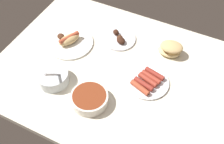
{
  "coord_description": "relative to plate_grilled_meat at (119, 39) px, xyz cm",
  "views": [
    {
      "loc": [
        36.95,
        -79.76,
        106.81
      ],
      "look_at": [
        -0.65,
        -3.72,
        3.0
      ],
      "focal_mm": 44.65,
      "sensor_mm": 36.0,
      "label": 1
    }
  ],
  "objects": [
    {
      "name": "ground_plane",
      "position": [
        8.28,
        -20.49,
        -2.58
      ],
      "size": [
        120.0,
        90.0,
        3.0
      ],
      "primitive_type": "cube",
      "color": "silver"
    },
    {
      "name": "plate_grilled_meat",
      "position": [
        0.0,
        0.0,
        0.0
      ],
      "size": [
        18.03,
        18.03,
        4.01
      ],
      "color": "white",
      "rests_on": "ground_plane"
    },
    {
      "name": "plate_sausages",
      "position": [
        24.71,
        -20.89,
        0.19
      ],
      "size": [
        20.74,
        20.74,
        3.55
      ],
      "color": "white",
      "rests_on": "ground_plane"
    },
    {
      "name": "bread_stack",
      "position": [
        28.03,
        2.47,
        2.52
      ],
      "size": [
        13.52,
        10.76,
        7.2
      ],
      "color": "#E5C689",
      "rests_on": "ground_plane"
    },
    {
      "name": "bowl_coleslaw",
      "position": [
        -16.34,
        -39.42,
        2.13
      ],
      "size": [
        15.35,
        15.35,
        14.99
      ],
      "color": "silver",
      "rests_on": "ground_plane"
    },
    {
      "name": "plate_hotdog_assembled",
      "position": [
        -22.95,
        -14.19,
        0.57
      ],
      "size": [
        25.16,
        25.16,
        5.61
      ],
      "color": "white",
      "rests_on": "ground_plane"
    },
    {
      "name": "bowl_chili",
      "position": [
        5.28,
        -42.19,
        1.72
      ],
      "size": [
        16.92,
        16.92,
        5.11
      ],
      "color": "white",
      "rests_on": "ground_plane"
    }
  ]
}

